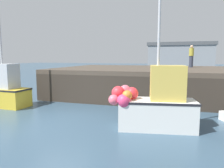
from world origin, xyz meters
TOP-DOWN VIEW (x-y plane):
  - ground at (0.00, 0.00)m, footprint 120.00×160.00m
  - pier at (3.28, 6.88)m, footprint 13.40×8.70m
  - fishing_boat_near_left at (-4.11, 1.43)m, footprint 2.90×1.39m
  - fishing_boat_near_right at (4.09, 0.04)m, footprint 3.20×1.63m
  - dockworker at (5.82, 9.12)m, footprint 0.34×0.34m
  - warehouse at (5.31, 28.02)m, footprint 9.82×6.27m

SIDE VIEW (x-z plane):
  - ground at x=0.00m, z-range -0.10..0.00m
  - fishing_boat_near_left at x=-4.11m, z-range -1.92..3.53m
  - fishing_boat_near_right at x=4.09m, z-range -1.77..3.66m
  - pier at x=3.28m, z-range 0.65..2.56m
  - warehouse at x=5.31m, z-range 0.02..4.91m
  - dockworker at x=5.82m, z-range 1.91..3.55m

